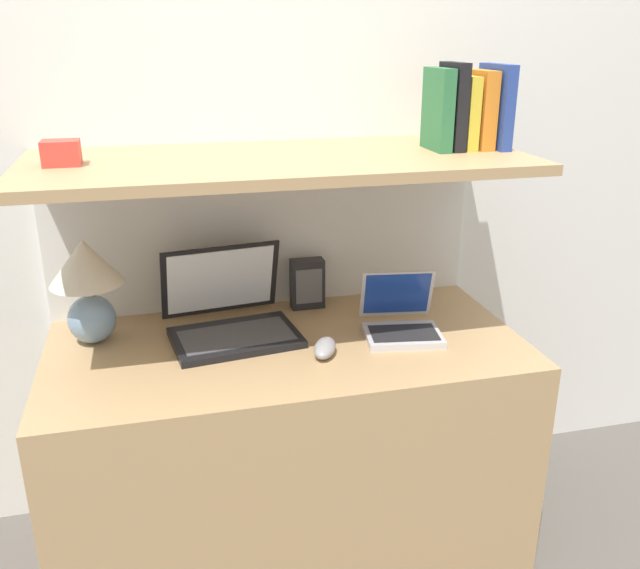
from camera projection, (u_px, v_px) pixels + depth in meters
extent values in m
cube|color=white|center=(260.00, 144.00, 2.07)|extent=(6.00, 0.05, 2.40)
cube|color=tan|center=(289.00, 450.00, 2.02)|extent=(1.32, 0.64, 0.70)
cube|color=white|center=(268.00, 331.00, 2.24)|extent=(1.32, 0.04, 1.19)
cube|color=tan|center=(279.00, 162.00, 1.79)|extent=(1.32, 0.58, 0.03)
ellipsoid|color=#7593B2|center=(92.00, 319.00, 1.89)|extent=(0.13, 0.13, 0.14)
cylinder|color=tan|center=(88.00, 290.00, 1.86)|extent=(0.02, 0.02, 0.04)
cone|color=beige|center=(85.00, 262.00, 1.83)|extent=(0.20, 0.20, 0.13)
cube|color=black|center=(236.00, 338.00, 1.91)|extent=(0.38, 0.28, 0.02)
cube|color=#47474C|center=(236.00, 335.00, 1.90)|extent=(0.33, 0.20, 0.00)
cube|color=black|center=(220.00, 280.00, 2.00)|extent=(0.36, 0.12, 0.23)
cube|color=white|center=(221.00, 280.00, 2.00)|extent=(0.32, 0.10, 0.20)
cube|color=silver|center=(403.00, 336.00, 1.92)|extent=(0.24, 0.19, 0.02)
cube|color=#232326|center=(404.00, 333.00, 1.91)|extent=(0.20, 0.14, 0.00)
cube|color=silver|center=(397.00, 293.00, 2.00)|extent=(0.22, 0.09, 0.16)
cube|color=navy|center=(397.00, 293.00, 1.99)|extent=(0.20, 0.08, 0.14)
ellipsoid|color=#99999E|center=(325.00, 348.00, 1.82)|extent=(0.10, 0.13, 0.04)
cube|color=black|center=(307.00, 284.00, 2.12)|extent=(0.10, 0.05, 0.16)
cube|color=#59595B|center=(309.00, 286.00, 2.10)|extent=(0.08, 0.00, 0.11)
cube|color=#284293|center=(495.00, 106.00, 1.88)|extent=(0.03, 0.17, 0.23)
cube|color=orange|center=(480.00, 110.00, 1.87)|extent=(0.04, 0.13, 0.21)
cube|color=gold|center=(465.00, 113.00, 1.87)|extent=(0.03, 0.13, 0.20)
cube|color=black|center=(453.00, 107.00, 1.85)|extent=(0.03, 0.14, 0.23)
cube|color=#2D7042|center=(438.00, 110.00, 1.84)|extent=(0.04, 0.15, 0.22)
cube|color=#CC3D33|center=(61.00, 153.00, 1.65)|extent=(0.09, 0.07, 0.06)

